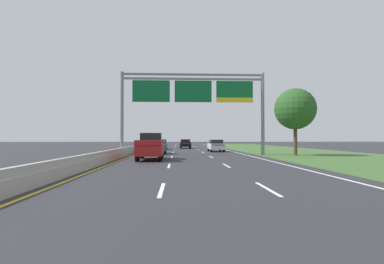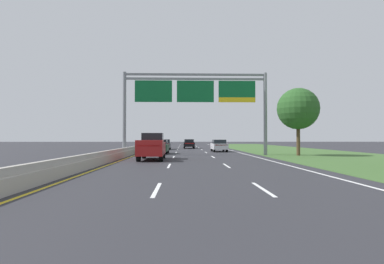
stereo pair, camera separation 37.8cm
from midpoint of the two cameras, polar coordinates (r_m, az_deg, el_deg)
ground_plane at (r=35.15m, az=0.22°, el=-4.04°), size 220.00×220.00×0.00m
lane_striping at (r=34.69m, az=0.25°, el=-4.07°), size 11.96×106.00×0.01m
grass_verge_right at (r=38.22m, az=21.67°, el=-3.71°), size 14.00×110.00×0.02m
median_barrier_concrete at (r=35.54m, az=-10.49°, el=-3.42°), size 0.60×110.00×0.85m
overhead_sign_gantry at (r=31.86m, az=0.97°, el=6.81°), size 15.06×0.42×8.64m
pickup_truck_red at (r=25.21m, az=-7.07°, el=-2.74°), size 2.08×5.43×2.20m
car_white_right_lane_sedan at (r=40.11m, az=5.35°, el=-2.51°), size 1.87×4.42×1.57m
car_grey_left_lane_sedan at (r=47.72m, az=-4.88°, el=-2.29°), size 1.89×4.43×1.57m
car_black_centre_lane_sedan at (r=52.37m, az=-0.37°, el=-2.19°), size 1.90×4.43×1.57m
car_darkgreen_left_lane_sedan at (r=34.59m, az=-5.69°, el=-2.73°), size 1.91×4.43×1.57m
roadside_tree_mid at (r=32.87m, az=19.55°, el=4.10°), size 4.20×4.20×6.87m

